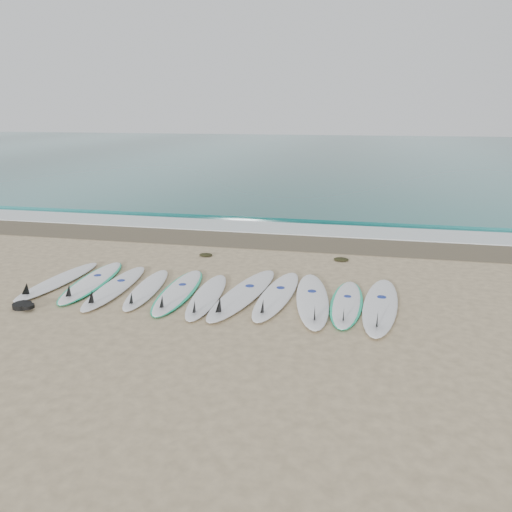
% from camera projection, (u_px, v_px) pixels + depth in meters
% --- Properties ---
extents(ground, '(120.00, 120.00, 0.00)m').
position_uv_depth(ground, '(211.00, 295.00, 9.27)').
color(ground, tan).
extents(ocean, '(120.00, 55.00, 0.03)m').
position_uv_depth(ocean, '(330.00, 152.00, 39.75)').
color(ocean, '#1C6463').
rests_on(ocean, ground).
extents(wet_sand_band, '(120.00, 1.80, 0.01)m').
position_uv_depth(wet_sand_band, '(256.00, 240.00, 13.11)').
color(wet_sand_band, brown).
rests_on(wet_sand_band, ground).
extents(foam_band, '(120.00, 1.40, 0.04)m').
position_uv_depth(foam_band, '(266.00, 228.00, 14.42)').
color(foam_band, silver).
rests_on(foam_band, ground).
extents(wave_crest, '(120.00, 1.00, 0.10)m').
position_uv_depth(wave_crest, '(275.00, 216.00, 15.82)').
color(wave_crest, '#1C6463').
rests_on(wave_crest, ground).
extents(surfboard_0, '(0.70, 2.51, 0.32)m').
position_uv_depth(surfboard_0, '(57.00, 281.00, 9.84)').
color(surfboard_0, white).
rests_on(surfboard_0, ground).
extents(surfboard_1, '(0.83, 2.62, 0.33)m').
position_uv_depth(surfboard_1, '(91.00, 282.00, 9.81)').
color(surfboard_1, white).
rests_on(surfboard_1, ground).
extents(surfboard_2, '(0.63, 2.58, 0.33)m').
position_uv_depth(surfboard_2, '(114.00, 287.00, 9.47)').
color(surfboard_2, white).
rests_on(surfboard_2, ground).
extents(surfboard_3, '(0.71, 2.33, 0.29)m').
position_uv_depth(surfboard_3, '(146.00, 289.00, 9.40)').
color(surfboard_3, white).
rests_on(surfboard_3, ground).
extents(surfboard_4, '(0.73, 2.55, 0.32)m').
position_uv_depth(surfboard_4, '(178.00, 291.00, 9.30)').
color(surfboard_4, white).
rests_on(surfboard_4, ground).
extents(surfboard_5, '(0.65, 2.41, 0.31)m').
position_uv_depth(surfboard_5, '(206.00, 296.00, 9.03)').
color(surfboard_5, white).
rests_on(surfboard_5, ground).
extents(surfboard_6, '(1.06, 2.97, 0.37)m').
position_uv_depth(surfboard_6, '(242.00, 294.00, 9.12)').
color(surfboard_6, silver).
rests_on(surfboard_6, ground).
extents(surfboard_7, '(0.77, 2.70, 0.34)m').
position_uv_depth(surfboard_7, '(276.00, 295.00, 9.06)').
color(surfboard_7, white).
rests_on(surfboard_7, ground).
extents(surfboard_8, '(0.94, 2.81, 0.35)m').
position_uv_depth(surfboard_8, '(312.00, 300.00, 8.85)').
color(surfboard_8, white).
rests_on(surfboard_8, ground).
extents(surfboard_9, '(0.62, 2.34, 0.30)m').
position_uv_depth(surfboard_9, '(347.00, 303.00, 8.73)').
color(surfboard_9, white).
rests_on(surfboard_9, ground).
extents(surfboard_10, '(0.81, 2.83, 0.36)m').
position_uv_depth(surfboard_10, '(380.00, 306.00, 8.58)').
color(surfboard_10, white).
rests_on(surfboard_10, ground).
extents(seaweed_near, '(0.31, 0.24, 0.06)m').
position_uv_depth(seaweed_near, '(206.00, 255.00, 11.69)').
color(seaweed_near, black).
rests_on(seaweed_near, ground).
extents(seaweed_far, '(0.34, 0.27, 0.07)m').
position_uv_depth(seaweed_far, '(341.00, 259.00, 11.33)').
color(seaweed_far, black).
rests_on(seaweed_far, ground).
extents(leash_coil, '(0.46, 0.36, 0.11)m').
position_uv_depth(leash_coil, '(24.00, 306.00, 8.62)').
color(leash_coil, black).
rests_on(leash_coil, ground).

